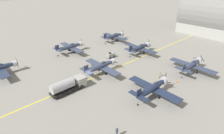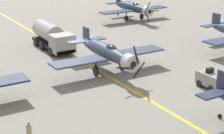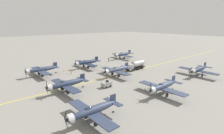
{
  "view_description": "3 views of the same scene",
  "coord_description": "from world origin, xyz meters",
  "px_view_note": "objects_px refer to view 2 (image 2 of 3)",
  "views": [
    {
      "loc": [
        30.53,
        -20.5,
        21.85
      ],
      "look_at": [
        2.01,
        5.77,
        2.2
      ],
      "focal_mm": 28.0,
      "sensor_mm": 36.0,
      "label": 1
    },
    {
      "loc": [
        17.14,
        34.65,
        12.48
      ],
      "look_at": [
        1.87,
        9.32,
        2.38
      ],
      "focal_mm": 60.0,
      "sensor_mm": 36.0,
      "label": 2
    },
    {
      "loc": [
        -39.5,
        39.21,
        16.15
      ],
      "look_at": [
        -2.16,
        7.44,
        3.71
      ],
      "focal_mm": 28.0,
      "sensor_mm": 36.0,
      "label": 3
    }
  ],
  "objects_px": {
    "airplane_mid_center": "(107,52)",
    "fuel_tanker": "(52,37)",
    "airplane_near_left": "(133,8)",
    "tow_tractor": "(211,79)",
    "ground_crew_walking": "(29,132)"
  },
  "relations": [
    {
      "from": "fuel_tanker",
      "to": "tow_tractor",
      "type": "height_order",
      "value": "fuel_tanker"
    },
    {
      "from": "airplane_mid_center",
      "to": "fuel_tanker",
      "type": "relative_size",
      "value": 1.5
    },
    {
      "from": "airplane_near_left",
      "to": "ground_crew_walking",
      "type": "distance_m",
      "value": 40.28
    },
    {
      "from": "airplane_near_left",
      "to": "tow_tractor",
      "type": "distance_m",
      "value": 30.14
    },
    {
      "from": "airplane_near_left",
      "to": "ground_crew_walking",
      "type": "relative_size",
      "value": 7.4
    },
    {
      "from": "fuel_tanker",
      "to": "ground_crew_walking",
      "type": "height_order",
      "value": "fuel_tanker"
    },
    {
      "from": "airplane_near_left",
      "to": "tow_tractor",
      "type": "height_order",
      "value": "airplane_near_left"
    },
    {
      "from": "airplane_mid_center",
      "to": "ground_crew_walking",
      "type": "height_order",
      "value": "airplane_mid_center"
    },
    {
      "from": "airplane_mid_center",
      "to": "airplane_near_left",
      "type": "height_order",
      "value": "airplane_mid_center"
    },
    {
      "from": "fuel_tanker",
      "to": "ground_crew_walking",
      "type": "distance_m",
      "value": 22.08
    },
    {
      "from": "airplane_mid_center",
      "to": "fuel_tanker",
      "type": "height_order",
      "value": "airplane_mid_center"
    },
    {
      "from": "fuel_tanker",
      "to": "airplane_near_left",
      "type": "bearing_deg",
      "value": -152.33
    },
    {
      "from": "ground_crew_walking",
      "to": "airplane_near_left",
      "type": "bearing_deg",
      "value": -133.53
    },
    {
      "from": "airplane_near_left",
      "to": "fuel_tanker",
      "type": "xyz_separation_m",
      "value": [
        17.94,
        9.41,
        -0.5
      ]
    },
    {
      "from": "airplane_mid_center",
      "to": "airplane_near_left",
      "type": "distance_m",
      "value": 25.63
    }
  ]
}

